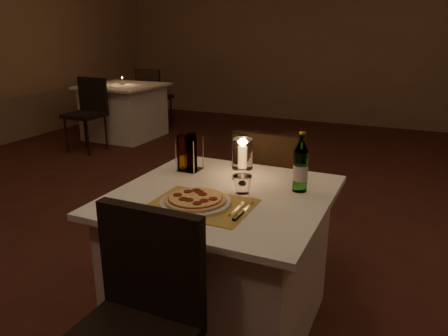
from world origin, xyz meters
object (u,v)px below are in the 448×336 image
at_px(main_table, 222,260).
at_px(chair_near, 138,310).
at_px(neighbor_table_left, 124,111).
at_px(pizza, 195,199).
at_px(hurricane_candle, 242,155).
at_px(water_bottle, 301,168).
at_px(tumbler, 242,185).
at_px(chair_far, 269,184).
at_px(plate, 195,202).

xyz_separation_m(main_table, chair_near, (0.00, -0.71, 0.18)).
bearing_deg(neighbor_table_left, main_table, -46.91).
height_order(pizza, hurricane_candle, hurricane_candle).
bearing_deg(water_bottle, hurricane_candle, 168.08).
xyz_separation_m(tumbler, hurricane_candle, (-0.08, 0.20, 0.08)).
xyz_separation_m(chair_near, hurricane_candle, (0.00, 0.96, 0.31)).
relative_size(chair_far, hurricane_candle, 4.26).
bearing_deg(water_bottle, pizza, -136.70).
distance_m(chair_near, tumbler, 0.80).
bearing_deg(hurricane_candle, main_table, -90.56).
xyz_separation_m(pizza, tumbler, (0.14, 0.22, 0.01)).
height_order(main_table, hurricane_candle, hurricane_candle).
distance_m(plate, water_bottle, 0.53).
height_order(chair_far, hurricane_candle, hurricane_candle).
bearing_deg(tumbler, chair_far, 97.31).
bearing_deg(water_bottle, chair_near, -110.29).
height_order(chair_near, plate, chair_near).
height_order(chair_far, plate, chair_far).
distance_m(plate, hurricane_candle, 0.45).
bearing_deg(water_bottle, main_table, -151.62).
bearing_deg(main_table, plate, -105.52).
bearing_deg(neighbor_table_left, plate, -48.96).
relative_size(chair_far, neighbor_table_left, 0.90).
height_order(main_table, chair_far, chair_far).
xyz_separation_m(tumbler, neighbor_table_left, (-3.06, 3.13, -0.41)).
distance_m(main_table, chair_near, 0.74).
distance_m(plate, tumbler, 0.26).
relative_size(chair_near, tumbler, 10.87).
distance_m(chair_near, pizza, 0.58).
distance_m(main_table, tumbler, 0.42).
xyz_separation_m(chair_near, tumbler, (0.09, 0.76, 0.23)).
relative_size(chair_far, tumbler, 10.87).
xyz_separation_m(main_table, plate, (-0.05, -0.18, 0.38)).
xyz_separation_m(main_table, water_bottle, (0.33, 0.18, 0.48)).
xyz_separation_m(chair_far, hurricane_candle, (0.00, -0.47, 0.31)).
distance_m(water_bottle, hurricane_candle, 0.33).
distance_m(tumbler, hurricane_candle, 0.24).
distance_m(tumbler, neighbor_table_left, 4.40).
bearing_deg(plate, chair_near, -84.65).
bearing_deg(hurricane_candle, neighbor_table_left, 135.44).
xyz_separation_m(chair_near, neighbor_table_left, (-2.97, 3.89, -0.18)).
height_order(chair_near, chair_far, same).
height_order(tumbler, hurricane_candle, hurricane_candle).
bearing_deg(pizza, main_table, 74.44).
height_order(main_table, pizza, pizza).
height_order(chair_near, pizza, chair_near).
height_order(chair_far, pizza, chair_far).
height_order(plate, tumbler, tumbler).
relative_size(chair_far, water_bottle, 3.05).
height_order(plate, water_bottle, water_bottle).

